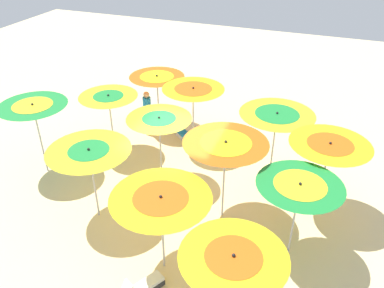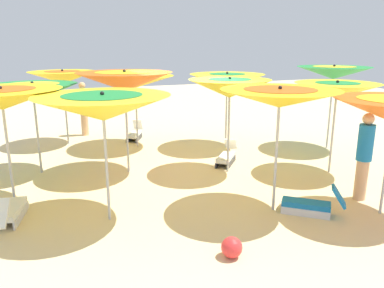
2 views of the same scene
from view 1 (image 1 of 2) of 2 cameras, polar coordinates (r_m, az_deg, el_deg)
The scene contains 19 objects.
ground at distance 12.14m, azimuth -1.83°, elevation -7.50°, with size 37.85×37.85×0.04m, color beige.
beach_umbrella_0 at distance 10.94m, azimuth 19.28°, elevation -0.79°, with size 2.15×2.15×2.34m.
beach_umbrella_1 at distance 12.15m, azimuth 12.16°, elevation 3.46°, with size 2.28×2.28×2.31m.
beach_umbrella_2 at distance 13.41m, azimuth 0.18°, elevation 7.45°, with size 2.13×2.13×2.35m.
beach_umbrella_3 at distance 14.87m, azimuth -5.09°, elevation 9.06°, with size 2.06×2.06×2.21m.
beach_umbrella_4 at distance 9.43m, azimuth 15.27°, elevation -6.66°, with size 2.03×2.03×2.23m.
beach_umbrella_5 at distance 10.14m, azimuth 4.86°, elevation -0.79°, with size 2.23×2.23×2.49m.
beach_umbrella_6 at distance 11.62m, azimuth -4.77°, elevation 2.84°, with size 1.94×1.94×2.33m.
beach_umbrella_7 at distance 13.43m, azimuth -11.99°, elevation 6.18°, with size 1.96×1.96×2.25m.
beach_umbrella_8 at distance 7.46m, azimuth 5.97°, elevation -16.85°, with size 2.02×2.02×2.32m.
beach_umbrella_9 at distance 8.78m, azimuth -4.52°, elevation -8.62°, with size 2.28×2.28×2.22m.
beach_umbrella_10 at distance 10.57m, azimuth -14.63°, elevation -1.84°, with size 2.21×2.21×2.27m.
beach_umbrella_11 at distance 12.92m, azimuth -22.02°, elevation 4.59°, with size 2.09×2.09×2.49m.
lounger_0 at distance 12.60m, azimuth 18.22°, elevation -6.39°, with size 1.39×0.61×0.61m.
lounger_1 at distance 12.29m, azimuth -6.76°, elevation -5.86°, with size 1.15×1.04×0.58m.
lounger_2 at distance 9.57m, azimuth -7.08°, elevation -19.79°, with size 1.08×0.77×0.61m.
lounger_3 at distance 14.82m, azimuth -1.16°, elevation 1.54°, with size 0.97×1.06×0.60m.
beachgoer_0 at distance 14.83m, azimuth -6.49°, elevation 4.57°, with size 0.30×0.30×1.77m.
beach_ball at distance 14.95m, azimuth 7.21°, elevation 1.38°, with size 0.32×0.32×0.32m, color red.
Camera 1 is at (8.64, 3.70, 7.66)m, focal length 36.73 mm.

